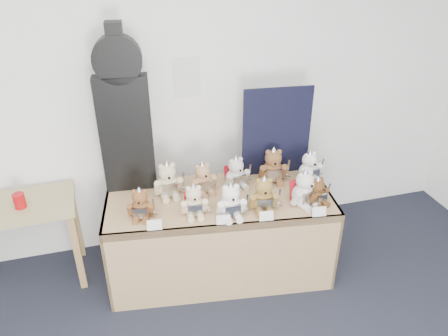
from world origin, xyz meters
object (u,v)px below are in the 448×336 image
object	(u,v)px
side_table	(16,220)
teddy_front_far_left	(141,205)
teddy_back_left	(168,181)
guitar_case	(124,114)
display_table	(221,219)
teddy_back_centre_left	(203,179)
teddy_back_end	(309,168)
red_cup	(19,201)
teddy_back_right	(273,167)
teddy_front_left	(194,202)
teddy_back_centre_right	(236,174)
teddy_front_centre	(231,202)
teddy_front_far_right	(305,189)
teddy_front_end	(317,193)
teddy_front_right	(264,196)

from	to	relation	value
side_table	teddy_front_far_left	xyz separation A→B (m)	(0.88, -0.38, 0.22)
teddy_back_left	guitar_case	bearing A→B (deg)	141.06
display_table	teddy_back_centre_left	xyz separation A→B (m)	(-0.09, 0.18, 0.26)
teddy_back_end	teddy_back_centre_left	bearing A→B (deg)	161.46
red_cup	teddy_back_right	world-z (taller)	teddy_back_right
guitar_case	red_cup	distance (m)	0.96
teddy_front_far_left	teddy_front_left	size ratio (longest dim) A/B	0.97
guitar_case	teddy_back_centre_right	bearing A→B (deg)	-8.62
teddy_front_centre	teddy_back_centre_left	bearing A→B (deg)	109.62
teddy_front_left	teddy_back_left	size ratio (longest dim) A/B	0.87
teddy_front_far_right	teddy_front_end	distance (m)	0.10
side_table	teddy_front_centre	size ratio (longest dim) A/B	3.04
red_cup	teddy_front_far_left	xyz separation A→B (m)	(0.82, -0.34, 0.04)
teddy_back_end	teddy_back_centre_right	bearing A→B (deg)	158.80
teddy_back_centre_left	teddy_front_left	bearing A→B (deg)	-126.16
side_table	teddy_front_left	distance (m)	1.33
teddy_front_right	teddy_back_centre_right	bearing A→B (deg)	114.81
teddy_front_far_right	teddy_front_end	xyz separation A→B (m)	(0.09, -0.03, -0.02)
guitar_case	teddy_front_end	xyz separation A→B (m)	(1.26, -0.60, -0.51)
teddy_front_far_left	guitar_case	bearing A→B (deg)	106.29
teddy_front_far_right	teddy_back_centre_left	world-z (taller)	teddy_front_far_right
display_table	guitar_case	world-z (taller)	guitar_case
display_table	teddy_back_end	size ratio (longest dim) A/B	6.44
side_table	teddy_front_left	bearing A→B (deg)	-21.72
teddy_front_centre	teddy_back_end	bearing A→B (deg)	24.88
teddy_front_end	teddy_front_right	bearing A→B (deg)	152.01
guitar_case	teddy_front_end	distance (m)	1.49
teddy_back_centre_left	teddy_back_end	world-z (taller)	same
side_table	teddy_front_right	size ratio (longest dim) A/B	3.02
display_table	side_table	bearing A→B (deg)	174.27
red_cup	teddy_front_end	distance (m)	2.12
teddy_front_far_right	teddy_back_centre_right	size ratio (longest dim) A/B	1.10
teddy_front_far_left	teddy_front_right	bearing A→B (deg)	3.86
teddy_front_right	teddy_back_centre_left	bearing A→B (deg)	146.15
guitar_case	teddy_back_centre_left	xyz separation A→B (m)	(0.51, -0.22, -0.49)
teddy_back_centre_left	teddy_back_centre_right	distance (m)	0.26
red_cup	teddy_front_left	world-z (taller)	teddy_front_left
teddy_front_far_right	teddy_back_centre_left	bearing A→B (deg)	136.07
teddy_back_right	teddy_back_end	size ratio (longest dim) A/B	1.13
red_cup	teddy_front_left	size ratio (longest dim) A/B	0.42
red_cup	teddy_back_right	bearing A→B (deg)	-3.62
teddy_front_far_left	teddy_back_right	distance (m)	1.07
teddy_back_centre_right	display_table	bearing A→B (deg)	-145.99
teddy_back_centre_left	teddy_back_centre_right	bearing A→B (deg)	-8.66
display_table	teddy_front_centre	world-z (taller)	teddy_front_centre
teddy_front_left	teddy_back_centre_right	bearing A→B (deg)	40.57
teddy_front_far_right	guitar_case	bearing A→B (deg)	138.20
red_cup	teddy_front_left	bearing A→B (deg)	-18.80
side_table	teddy_back_centre_left	size ratio (longest dim) A/B	3.18
side_table	red_cup	bearing A→B (deg)	-34.49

